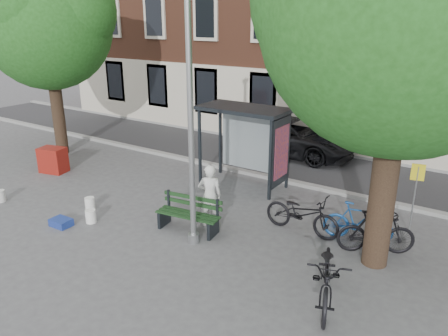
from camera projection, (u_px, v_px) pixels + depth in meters
ground at (194, 242)px, 10.83m from camera, size 90.00×90.00×0.00m
road at (307, 166)px, 16.34m from camera, size 40.00×4.00×0.01m
curb_near at (283, 180)px, 14.75m from camera, size 40.00×0.25×0.12m
curb_far at (327, 151)px, 17.90m from camera, size 40.00×0.25×0.12m
lamppost at (191, 134)px, 9.91m from camera, size 0.28×0.35×6.11m
tree_left at (44, 19)px, 16.06m from camera, size 5.18×4.86×7.40m
bus_shelter at (256, 130)px, 13.75m from camera, size 2.85×1.45×2.62m
painter at (210, 196)px, 11.45m from camera, size 0.74×0.69×1.71m
bench at (189, 216)px, 11.34m from camera, size 1.77×0.78×0.88m
bike_a at (302, 213)px, 11.16m from camera, size 2.07×0.80×1.07m
bike_b at (358, 222)px, 10.76m from camera, size 1.75×0.86×1.01m
bike_c at (328, 276)px, 8.40m from camera, size 1.47×2.35×1.17m
bike_d at (376, 232)px, 10.19m from camera, size 1.82×1.28×1.08m
car_dark at (292, 137)px, 17.54m from camera, size 5.23×2.46×1.45m
red_stand at (53, 160)px, 15.57m from camera, size 1.01×0.79×0.90m
blue_crate at (61, 222)px, 11.65m from camera, size 0.56×0.41×0.20m
bucket_a at (0, 196)px, 13.15m from camera, size 0.32×0.32×0.36m
bucket_b at (90, 203)px, 12.63m from camera, size 0.34×0.34×0.36m
bucket_c at (91, 216)px, 11.82m from camera, size 0.28×0.28×0.36m
notice_sign at (416, 184)px, 10.87m from camera, size 0.32×0.10×1.88m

